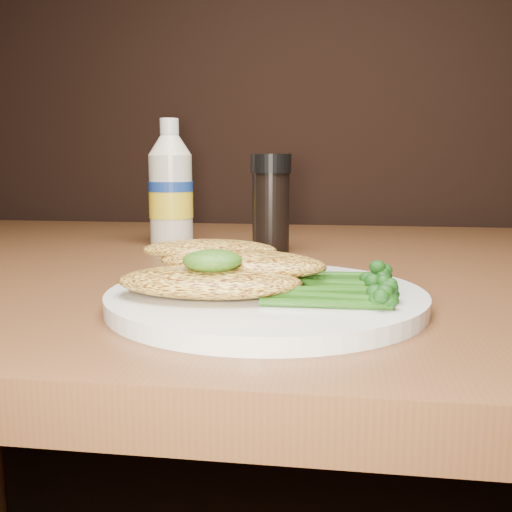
# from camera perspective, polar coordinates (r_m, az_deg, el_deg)

# --- Properties ---
(plate) EXTENTS (0.26, 0.26, 0.01)m
(plate) POSITION_cam_1_polar(r_m,az_deg,el_deg) (0.48, 0.99, -4.08)
(plate) COLOR white
(plate) RESTS_ON dining_table
(chicken_front) EXTENTS (0.15, 0.08, 0.02)m
(chicken_front) POSITION_cam_1_polar(r_m,az_deg,el_deg) (0.46, -4.50, -2.47)
(chicken_front) COLOR #E6B849
(chicken_front) RESTS_ON plate
(chicken_mid) EXTENTS (0.16, 0.10, 0.02)m
(chicken_mid) POSITION_cam_1_polar(r_m,az_deg,el_deg) (0.49, -1.42, -0.70)
(chicken_mid) COLOR #E6B849
(chicken_mid) RESTS_ON plate
(chicken_back) EXTENTS (0.12, 0.07, 0.02)m
(chicken_back) POSITION_cam_1_polar(r_m,az_deg,el_deg) (0.52, -4.50, 0.57)
(chicken_back) COLOR #E6B849
(chicken_back) RESTS_ON plate
(pesto_front) EXTENTS (0.06, 0.06, 0.02)m
(pesto_front) POSITION_cam_1_polar(r_m,az_deg,el_deg) (0.45, -4.20, -0.45)
(pesto_front) COLOR black
(pesto_front) RESTS_ON chicken_front
(broccolini_bundle) EXTENTS (0.15, 0.13, 0.02)m
(broccolini_bundle) POSITION_cam_1_polar(r_m,az_deg,el_deg) (0.47, 7.02, -2.55)
(broccolini_bundle) COLOR #1F4D10
(broccolini_bundle) RESTS_ON plate
(mayo_bottle) EXTENTS (0.08, 0.08, 0.17)m
(mayo_bottle) POSITION_cam_1_polar(r_m,az_deg,el_deg) (0.84, -8.20, 7.02)
(mayo_bottle) COLOR beige
(mayo_bottle) RESTS_ON dining_table
(pepper_grinder) EXTENTS (0.06, 0.06, 0.13)m
(pepper_grinder) POSITION_cam_1_polar(r_m,az_deg,el_deg) (0.76, 1.44, 5.03)
(pepper_grinder) COLOR black
(pepper_grinder) RESTS_ON dining_table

